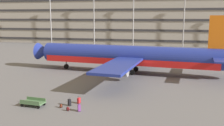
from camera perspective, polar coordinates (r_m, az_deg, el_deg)
name	(u,v)px	position (r m, az deg, el deg)	size (l,w,h in m)	color
ground_plane	(152,75)	(44.47, 8.81, -2.68)	(600.00, 600.00, 0.00)	#5B5B60
terminal_structure	(164,20)	(98.19, 11.34, 9.38)	(130.36, 16.56, 17.70)	gray
airliner	(129,56)	(45.26, 3.89, 1.49)	(37.45, 30.38, 10.04)	navy
light_mast_far_left	(50,12)	(94.13, -13.49, 10.97)	(1.80, 0.50, 19.95)	gray
light_mast_left	(94,5)	(88.37, -4.06, 12.59)	(1.80, 0.50, 23.82)	gray
light_mast_center_left	(134,3)	(85.49, 4.79, 13.19)	(1.80, 0.50, 25.34)	gray
light_mast_center_right	(185,2)	(84.69, 15.81, 12.80)	(1.80, 0.50, 25.11)	gray
suitcase_orange	(79,108)	(27.59, -7.29, -9.78)	(0.43, 0.47, 0.85)	#72388C
suitcase_navy	(79,100)	(29.98, -7.34, -8.22)	(0.30, 0.46, 0.86)	#B21E23
suitcase_laid_flat	(69,102)	(29.40, -9.40, -8.57)	(0.46, 0.45, 0.88)	black
backpack_upright	(61,106)	(28.95, -11.24, -9.30)	(0.43, 0.39, 0.50)	#592619
backpack_purple	(68,109)	(27.95, -9.74, -9.98)	(0.37, 0.27, 0.49)	maroon
baggage_cart	(33,102)	(30.17, -17.10, -8.34)	(3.34, 1.51, 0.82)	#4C724C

